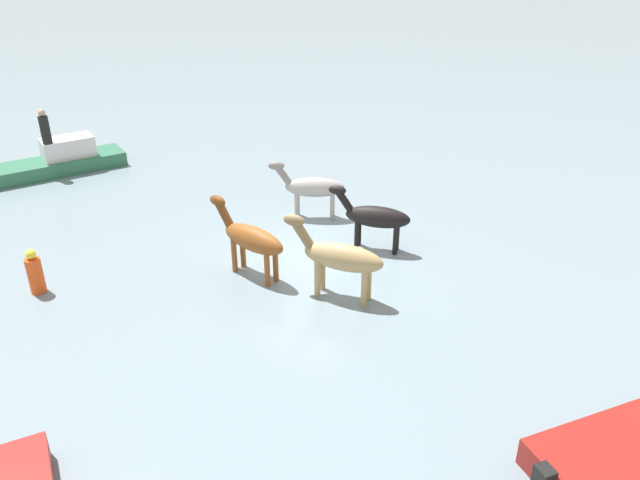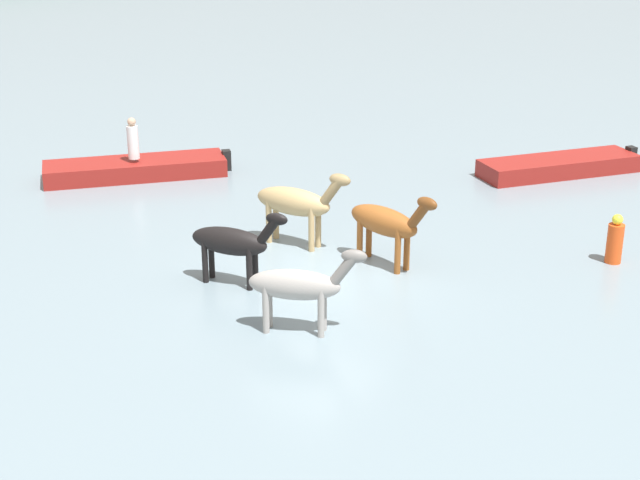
# 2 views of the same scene
# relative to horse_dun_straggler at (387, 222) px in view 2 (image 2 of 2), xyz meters

# --- Properties ---
(ground_plane) EXTENTS (209.27, 209.27, 0.00)m
(ground_plane) POSITION_rel_horse_dun_straggler_xyz_m (-1.53, 0.78, -1.03)
(ground_plane) COLOR gray
(horse_dun_straggler) EXTENTS (0.85, 2.41, 1.86)m
(horse_dun_straggler) POSITION_rel_horse_dun_straggler_xyz_m (0.00, 0.00, 0.00)
(horse_dun_straggler) COLOR brown
(horse_dun_straggler) RESTS_ON ground_plane
(horse_dark_mare) EXTENTS (0.78, 2.49, 1.92)m
(horse_dark_mare) POSITION_rel_horse_dun_straggler_xyz_m (-0.16, 2.36, 0.03)
(horse_dark_mare) COLOR tan
(horse_dark_mare) RESTS_ON ground_plane
(horse_gray_outer) EXTENTS (0.90, 2.24, 1.73)m
(horse_gray_outer) POSITION_rel_horse_dun_straggler_xyz_m (-2.75, 2.07, -0.07)
(horse_gray_outer) COLOR black
(horse_gray_outer) RESTS_ON ground_plane
(horse_lead) EXTENTS (1.31, 2.16, 1.74)m
(horse_lead) POSITION_rel_horse_dun_straggler_xyz_m (-3.73, -0.41, -0.06)
(horse_lead) COLOR #9E9993
(horse_lead) RESTS_ON ground_plane
(boat_skiff_near) EXTENTS (4.90, 4.34, 0.75)m
(boat_skiff_near) POSITION_rel_horse_dun_straggler_xyz_m (1.44, 9.40, -0.85)
(boat_skiff_near) COLOR maroon
(boat_skiff_near) RESTS_ON ground_plane
(boat_launch_far) EXTENTS (4.69, 3.81, 0.74)m
(boat_launch_far) POSITION_rel_horse_dun_straggler_xyz_m (8.91, -0.40, -0.85)
(boat_launch_far) COLOR maroon
(boat_launch_far) RESTS_ON ground_plane
(person_helmsman_aft) EXTENTS (0.32, 0.32, 1.19)m
(person_helmsman_aft) POSITION_rel_horse_dun_straggler_xyz_m (1.30, 9.30, 0.13)
(person_helmsman_aft) COLOR silver
(person_helmsman_aft) RESTS_ON boat_skiff_near
(buoy_channel_marker) EXTENTS (0.36, 0.36, 1.14)m
(buoy_channel_marker) POSITION_rel_horse_dun_straggler_xyz_m (3.16, -4.03, -0.52)
(buoy_channel_marker) COLOR #E54C19
(buoy_channel_marker) RESTS_ON ground_plane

